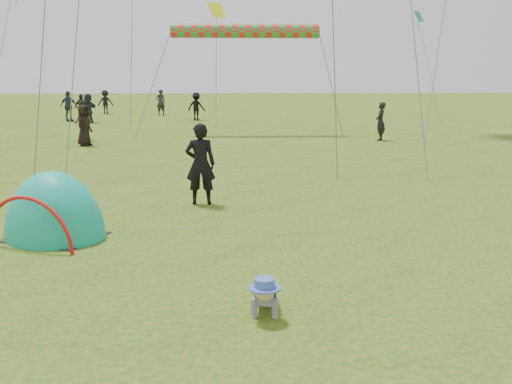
{
  "coord_description": "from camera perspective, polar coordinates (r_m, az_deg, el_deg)",
  "views": [
    {
      "loc": [
        0.39,
        -7.32,
        2.94
      ],
      "look_at": [
        0.78,
        1.75,
        1.0
      ],
      "focal_mm": 40.0,
      "sensor_mm": 36.0,
      "label": 1
    }
  ],
  "objects": [
    {
      "name": "ground",
      "position": [
        7.9,
        -5.2,
        -9.83
      ],
      "size": [
        140.0,
        140.0,
        0.0
      ],
      "primitive_type": "plane",
      "color": "#214F0E"
    },
    {
      "name": "crawling_toddler",
      "position": [
        7.1,
        0.88,
        -10.02
      ],
      "size": [
        0.55,
        0.74,
        0.54
      ],
      "primitive_type": null,
      "rotation": [
        0.0,
        0.0,
        -0.08
      ],
      "color": "black",
      "rests_on": "ground"
    },
    {
      "name": "popup_tent",
      "position": [
        10.89,
        -19.4,
        -4.31
      ],
      "size": [
        2.31,
        2.13,
        2.42
      ],
      "primitive_type": "ellipsoid",
      "rotation": [
        0.0,
        0.0,
        -0.39
      ],
      "color": "#0A9F7F",
      "rests_on": "ground"
    },
    {
      "name": "standing_adult",
      "position": [
        12.71,
        -5.58,
        2.8
      ],
      "size": [
        0.67,
        0.45,
        1.82
      ],
      "primitive_type": "imported",
      "rotation": [
        0.0,
        0.0,
        3.16
      ],
      "color": "black",
      "rests_on": "ground"
    },
    {
      "name": "crowd_person_0",
      "position": [
        39.2,
        -9.51,
        8.84
      ],
      "size": [
        0.74,
        0.64,
        1.72
      ],
      "primitive_type": "imported",
      "rotation": [
        0.0,
        0.0,
        3.57
      ],
      "color": "#222229",
      "rests_on": "ground"
    },
    {
      "name": "crowd_person_2",
      "position": [
        35.64,
        -18.22,
        8.15
      ],
      "size": [
        1.11,
        0.65,
        1.78
      ],
      "primitive_type": "imported",
      "rotation": [
        0.0,
        0.0,
        2.92
      ],
      "color": "#2A3A44",
      "rests_on": "ground"
    },
    {
      "name": "crowd_person_3",
      "position": [
        41.3,
        -14.83,
        8.69
      ],
      "size": [
        1.17,
        0.86,
        1.63
      ],
      "primitive_type": "imported",
      "rotation": [
        0.0,
        0.0,
        0.26
      ],
      "color": "black",
      "rests_on": "ground"
    },
    {
      "name": "crowd_person_5",
      "position": [
        34.31,
        -16.44,
        8.05
      ],
      "size": [
        1.17,
        1.61,
        1.68
      ],
      "primitive_type": "imported",
      "rotation": [
        0.0,
        0.0,
        4.22
      ],
      "color": "#212C3D",
      "rests_on": "ground"
    },
    {
      "name": "crowd_person_7",
      "position": [
        25.44,
        -16.91,
        6.83
      ],
      "size": [
        1.0,
        1.05,
        1.72
      ],
      "primitive_type": "imported",
      "rotation": [
        0.0,
        0.0,
        5.29
      ],
      "color": "#342920",
      "rests_on": "ground"
    },
    {
      "name": "crowd_person_8",
      "position": [
        35.64,
        -17.02,
        8.07
      ],
      "size": [
        1.0,
        0.59,
        1.59
      ],
      "primitive_type": "imported",
      "rotation": [
        0.0,
        0.0,
        2.91
      ],
      "color": "#212B31",
      "rests_on": "ground"
    },
    {
      "name": "crowd_person_9",
      "position": [
        34.93,
        -5.99,
        8.51
      ],
      "size": [
        1.21,
        0.9,
        1.66
      ],
      "primitive_type": "imported",
      "rotation": [
        0.0,
        0.0,
        2.85
      ],
      "color": "black",
      "rests_on": "ground"
    },
    {
      "name": "crowd_person_10",
      "position": [
        23.76,
        -16.83,
        6.4
      ],
      "size": [
        0.73,
        0.91,
        1.63
      ],
      "primitive_type": "imported",
      "rotation": [
        0.0,
        0.0,
        1.26
      ],
      "color": "black",
      "rests_on": "ground"
    },
    {
      "name": "crowd_person_12",
      "position": [
        25.1,
        12.34,
        6.91
      ],
      "size": [
        0.6,
        0.7,
        1.63
      ],
      "primitive_type": "imported",
      "rotation": [
        0.0,
        0.0,
        4.3
      ],
      "color": "black",
      "rests_on": "ground"
    },
    {
      "name": "rainbow_tube_kite",
      "position": [
        27.26,
        -1.1,
        15.81
      ],
      "size": [
        6.83,
        0.64,
        0.64
      ],
      "primitive_type": "cylinder",
      "rotation": [
        0.0,
        1.57,
        0.0
      ],
      "color": "red"
    },
    {
      "name": "diamond_kite_2",
      "position": [
        35.04,
        -3.98,
        17.71
      ],
      "size": [
        1.12,
        1.12,
        0.92
      ],
      "primitive_type": "plane",
      "rotation": [
        1.05,
        0.0,
        0.79
      ],
      "color": "#EBFA13"
    },
    {
      "name": "diamond_kite_3",
      "position": [
        38.7,
        15.96,
        16.54
      ],
      "size": [
        0.82,
        0.82,
        0.67
      ],
      "primitive_type": "plane",
      "rotation": [
        1.05,
        0.0,
        0.79
      ],
      "color": "#218648"
    }
  ]
}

